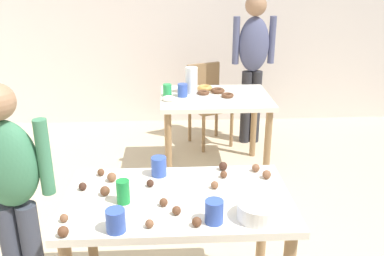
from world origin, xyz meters
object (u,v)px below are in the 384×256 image
dining_table_near (178,216)px  pitcher_far (191,80)px  person_girl_near (11,187)px  person_adult_far (253,57)px  soda_can (123,192)px  dining_table_far (215,108)px  chair_far_table (207,99)px  mixing_bowl (258,211)px

dining_table_near → pitcher_far: 1.89m
person_girl_near → pitcher_far: person_girl_near is taller
person_adult_far → soda_can: (-1.12, -2.50, -0.15)m
dining_table_far → dining_table_near: bearing=-102.1°
person_girl_near → pitcher_far: size_ratio=5.49×
chair_far_table → pitcher_far: 0.76m
dining_table_near → person_girl_near: 0.88m
soda_can → chair_far_table: bearing=75.7°
dining_table_near → person_adult_far: 2.62m
chair_far_table → person_adult_far: bearing=-3.5°
dining_table_near → mixing_bowl: (0.37, -0.21, 0.15)m
chair_far_table → person_adult_far: (0.47, -0.03, 0.47)m
dining_table_far → chair_far_table: bearing=90.4°
person_girl_near → mixing_bowl: size_ratio=6.70×
mixing_bowl → pitcher_far: 2.09m
dining_table_far → soda_can: size_ratio=8.09×
soda_can → person_girl_near: bearing=167.9°
mixing_bowl → soda_can: (-0.64, 0.17, 0.02)m
chair_far_table → person_girl_near: 2.72m
person_girl_near → mixing_bowl: 1.26m
person_girl_near → soda_can: person_girl_near is taller
dining_table_near → mixing_bowl: bearing=-29.8°
person_adult_far → pitcher_far: (-0.68, -0.59, -0.09)m
person_girl_near → soda_can: size_ratio=10.96×
chair_far_table → soda_can: 2.63m
dining_table_far → chair_far_table: (-0.01, 0.72, -0.14)m
person_girl_near → person_adult_far: person_adult_far is taller
dining_table_near → soda_can: (-0.27, -0.04, 0.17)m
chair_far_table → mixing_bowl: size_ratio=4.36×
dining_table_far → person_girl_near: bearing=-126.4°
dining_table_near → soda_can: size_ratio=9.49×
dining_table_near → pitcher_far: size_ratio=4.75×
dining_table_near → person_adult_far: person_adult_far is taller
person_girl_near → person_adult_far: (1.71, 2.37, 0.17)m
dining_table_far → mixing_bowl: size_ratio=4.94×
person_girl_near → mixing_bowl: person_girl_near is taller
mixing_bowl → soda_can: bearing=165.1°
person_girl_near → mixing_bowl: (1.23, -0.30, 0.00)m
dining_table_far → pitcher_far: bearing=154.3°
chair_far_table → mixing_bowl: (-0.00, -2.70, 0.29)m
pitcher_far → dining_table_far: bearing=-25.7°
dining_table_near → person_adult_far: (0.85, 2.46, 0.32)m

